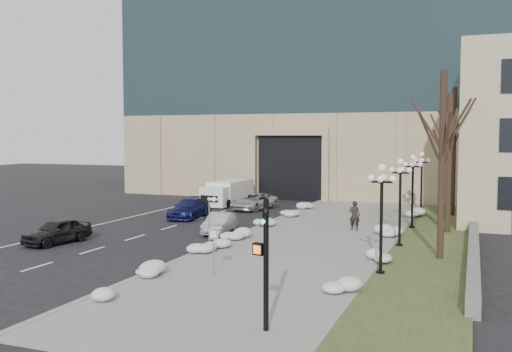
{
  "coord_description": "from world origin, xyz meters",
  "views": [
    {
      "loc": [
        11.91,
        -18.25,
        5.92
      ],
      "look_at": [
        -0.5,
        14.12,
        3.5
      ],
      "focal_mm": 40.0,
      "sensor_mm": 36.0,
      "label": 1
    }
  ],
  "objects_px": {
    "traffic_signal": "(265,267)",
    "car_a": "(57,231)",
    "car_e": "(219,196)",
    "lamppost_c": "(413,181)",
    "car_b": "(220,223)",
    "lamppost_a": "(382,204)",
    "box_truck": "(228,193)",
    "car_d": "(254,201)",
    "one_way_sign": "(212,206)",
    "lamppost_b": "(400,190)",
    "pedestrian": "(355,216)",
    "keep_sign": "(214,242)",
    "lamppost_d": "(422,175)",
    "car_c": "(190,208)"
  },
  "relations": [
    {
      "from": "car_d",
      "to": "lamppost_c",
      "type": "relative_size",
      "value": 1.01
    },
    {
      "from": "car_c",
      "to": "lamppost_b",
      "type": "xyz_separation_m",
      "value": [
        15.61,
        -5.89,
        2.38
      ]
    },
    {
      "from": "keep_sign",
      "to": "lamppost_c",
      "type": "distance_m",
      "value": 17.15
    },
    {
      "from": "car_e",
      "to": "box_truck",
      "type": "relative_size",
      "value": 0.55
    },
    {
      "from": "car_c",
      "to": "keep_sign",
      "type": "distance_m",
      "value": 17.7
    },
    {
      "from": "car_d",
      "to": "keep_sign",
      "type": "relative_size",
      "value": 2.36
    },
    {
      "from": "car_e",
      "to": "lamppost_b",
      "type": "bearing_deg",
      "value": -28.9
    },
    {
      "from": "car_b",
      "to": "car_d",
      "type": "bearing_deg",
      "value": 92.2
    },
    {
      "from": "car_b",
      "to": "car_e",
      "type": "xyz_separation_m",
      "value": [
        -6.75,
        14.5,
        -0.0
      ]
    },
    {
      "from": "car_b",
      "to": "box_truck",
      "type": "relative_size",
      "value": 0.58
    },
    {
      "from": "car_d",
      "to": "box_truck",
      "type": "relative_size",
      "value": 0.74
    },
    {
      "from": "car_e",
      "to": "car_a",
      "type": "bearing_deg",
      "value": -78.89
    },
    {
      "from": "car_b",
      "to": "lamppost_a",
      "type": "height_order",
      "value": "lamppost_a"
    },
    {
      "from": "car_d",
      "to": "one_way_sign",
      "type": "xyz_separation_m",
      "value": [
        4.11,
        -16.55,
        1.73
      ]
    },
    {
      "from": "one_way_sign",
      "to": "lamppost_a",
      "type": "xyz_separation_m",
      "value": [
        8.81,
        -1.87,
        0.68
      ]
    },
    {
      "from": "traffic_signal",
      "to": "lamppost_b",
      "type": "distance_m",
      "value": 15.24
    },
    {
      "from": "car_e",
      "to": "box_truck",
      "type": "distance_m",
      "value": 1.52
    },
    {
      "from": "one_way_sign",
      "to": "lamppost_b",
      "type": "height_order",
      "value": "lamppost_b"
    },
    {
      "from": "lamppost_a",
      "to": "lamppost_c",
      "type": "distance_m",
      "value": 13.0
    },
    {
      "from": "car_d",
      "to": "box_truck",
      "type": "height_order",
      "value": "box_truck"
    },
    {
      "from": "car_a",
      "to": "traffic_signal",
      "type": "xyz_separation_m",
      "value": [
        15.7,
        -9.47,
        1.35
      ]
    },
    {
      "from": "car_e",
      "to": "pedestrian",
      "type": "distance_m",
      "value": 18.16
    },
    {
      "from": "box_truck",
      "to": "lamppost_b",
      "type": "relative_size",
      "value": 1.37
    },
    {
      "from": "car_c",
      "to": "car_e",
      "type": "height_order",
      "value": "car_c"
    },
    {
      "from": "car_e",
      "to": "box_truck",
      "type": "height_order",
      "value": "box_truck"
    },
    {
      "from": "car_b",
      "to": "lamppost_c",
      "type": "xyz_separation_m",
      "value": [
        10.8,
        5.88,
        2.46
      ]
    },
    {
      "from": "car_e",
      "to": "lamppost_c",
      "type": "height_order",
      "value": "lamppost_c"
    },
    {
      "from": "lamppost_d",
      "to": "car_e",
      "type": "bearing_deg",
      "value": 173.1
    },
    {
      "from": "box_truck",
      "to": "lamppost_a",
      "type": "distance_m",
      "value": 26.54
    },
    {
      "from": "pedestrian",
      "to": "one_way_sign",
      "type": "bearing_deg",
      "value": 57.1
    },
    {
      "from": "lamppost_c",
      "to": "pedestrian",
      "type": "bearing_deg",
      "value": -141.97
    },
    {
      "from": "car_d",
      "to": "lamppost_d",
      "type": "distance_m",
      "value": 13.19
    },
    {
      "from": "lamppost_b",
      "to": "lamppost_d",
      "type": "relative_size",
      "value": 1.0
    },
    {
      "from": "traffic_signal",
      "to": "lamppost_a",
      "type": "distance_m",
      "value": 8.88
    },
    {
      "from": "lamppost_a",
      "to": "lamppost_d",
      "type": "bearing_deg",
      "value": 90.0
    },
    {
      "from": "box_truck",
      "to": "lamppost_b",
      "type": "height_order",
      "value": "lamppost_b"
    },
    {
      "from": "car_a",
      "to": "lamppost_b",
      "type": "distance_m",
      "value": 18.83
    },
    {
      "from": "traffic_signal",
      "to": "lamppost_d",
      "type": "relative_size",
      "value": 0.86
    },
    {
      "from": "car_c",
      "to": "one_way_sign",
      "type": "bearing_deg",
      "value": -61.62
    },
    {
      "from": "car_b",
      "to": "pedestrian",
      "type": "bearing_deg",
      "value": 15.5
    },
    {
      "from": "car_b",
      "to": "traffic_signal",
      "type": "height_order",
      "value": "traffic_signal"
    },
    {
      "from": "car_e",
      "to": "lamppost_b",
      "type": "height_order",
      "value": "lamppost_b"
    },
    {
      "from": "car_d",
      "to": "car_a",
      "type": "bearing_deg",
      "value": -95.63
    },
    {
      "from": "traffic_signal",
      "to": "car_a",
      "type": "bearing_deg",
      "value": 163.79
    },
    {
      "from": "box_truck",
      "to": "pedestrian",
      "type": "bearing_deg",
      "value": -37.41
    },
    {
      "from": "box_truck",
      "to": "lamppost_c",
      "type": "distance_m",
      "value": 18.21
    },
    {
      "from": "keep_sign",
      "to": "lamppost_a",
      "type": "height_order",
      "value": "lamppost_a"
    },
    {
      "from": "keep_sign",
      "to": "lamppost_c",
      "type": "relative_size",
      "value": 0.43
    },
    {
      "from": "car_d",
      "to": "keep_sign",
      "type": "height_order",
      "value": "keep_sign"
    },
    {
      "from": "lamppost_b",
      "to": "traffic_signal",
      "type": "bearing_deg",
      "value": -98.02
    }
  ]
}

